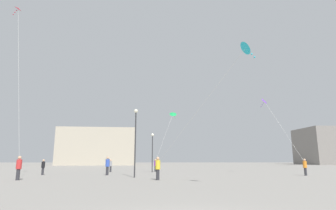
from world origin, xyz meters
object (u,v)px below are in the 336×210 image
building_left_hall (99,147)px  building_centre_hall (324,146)px  person_in_blue (108,165)px  lamppost_east (135,132)px  person_in_yellow (158,167)px  person_in_black (43,166)px  person_in_grey (111,165)px  kite_emerald_diamond (173,114)px  lamppost_west (152,146)px  person_in_orange (305,166)px  kite_crimson_diamond (18,13)px  kite_cyan_diamond (244,51)px  person_in_red (19,167)px  kite_violet_delta (265,102)px  person_in_purple (155,165)px

building_left_hall → building_centre_hall: building_centre_hall is taller
person_in_blue → lamppost_east: size_ratio=0.30×
person_in_yellow → person_in_black: bearing=69.8°
person_in_grey → person_in_blue: (0.99, -7.38, 0.16)m
person_in_grey → kite_emerald_diamond: (8.26, 5.03, 7.49)m
building_centre_hall → person_in_blue: bearing=-134.7°
kite_emerald_diamond → person_in_blue: bearing=-120.4°
person_in_blue → kite_emerald_diamond: kite_emerald_diamond is taller
lamppost_east → lamppost_west: 10.53m
person_in_orange → kite_crimson_diamond: size_ratio=0.11×
kite_crimson_diamond → kite_emerald_diamond: size_ratio=1.97×
lamppost_west → person_in_grey: bearing=172.6°
kite_cyan_diamond → person_in_black: bearing=138.3°
person_in_grey → building_left_hall: 49.11m
person_in_red → person_in_blue: bearing=170.2°
kite_crimson_diamond → kite_violet_delta: bearing=13.6°
kite_violet_delta → lamppost_west: bearing=159.9°
lamppost_east → building_centre_hall: bearing=48.6°
person_in_purple → lamppost_west: size_ratio=0.33×
person_in_purple → kite_violet_delta: bearing=86.8°
person_in_black → kite_violet_delta: size_ratio=0.22×
person_in_orange → kite_cyan_diamond: size_ratio=0.21×
lamppost_east → building_left_hall: bearing=105.4°
person_in_yellow → person_in_blue: person_in_blue is taller
person_in_purple → lamppost_west: (-0.39, -1.38, 2.39)m
person_in_yellow → person_in_blue: 8.58m
person_in_yellow → lamppost_west: 13.74m
kite_cyan_diamond → building_centre_hall: (48.93, 73.89, -1.70)m
person_in_black → kite_emerald_diamond: 19.74m
person_in_black → person_in_grey: size_ratio=1.00×
person_in_black → kite_violet_delta: kite_violet_delta is taller
kite_emerald_diamond → person_in_yellow: bearing=-96.2°
person_in_grey → kite_crimson_diamond: (-7.35, -11.71, 14.43)m
person_in_orange → kite_violet_delta: kite_violet_delta is taller
kite_violet_delta → person_in_red: bearing=-159.7°
person_in_yellow → kite_violet_delta: 16.64m
person_in_red → kite_violet_delta: kite_violet_delta is taller
building_left_hall → kite_violet_delta: bearing=-60.0°
person_in_yellow → lamppost_west: size_ratio=0.36×
person_in_black → lamppost_east: lamppost_east is taller
building_left_hall → person_in_purple: bearing=-69.2°
kite_violet_delta → kite_emerald_diamond: (-10.20, 10.52, 0.32)m
person_in_orange → lamppost_west: 17.49m
lamppost_west → person_in_orange: bearing=-27.4°
kite_emerald_diamond → person_in_red: bearing=-124.0°
person_in_red → person_in_blue: (5.59, 6.62, 0.02)m
kite_emerald_diamond → lamppost_east: 17.25m
building_centre_hall → lamppost_east: bearing=-131.4°
person_in_red → building_left_hall: building_left_hall is taller
kite_violet_delta → lamppost_west: 14.76m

